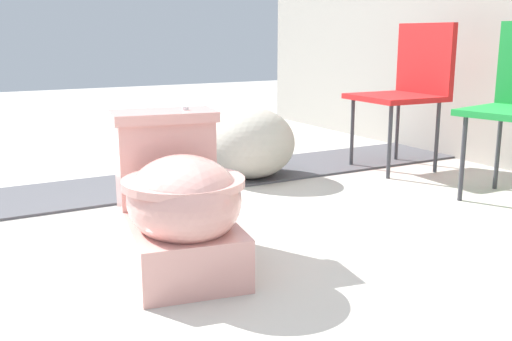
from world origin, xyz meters
name	(u,v)px	position (x,y,z in m)	size (l,w,h in m)	color
ground_plane	(150,270)	(0.00, 0.00, 0.00)	(14.00, 14.00, 0.00)	#B7B2A8
gravel_strip	(169,182)	(-1.10, 0.50, 0.01)	(0.56, 8.00, 0.01)	#4C4C51
toilet	(178,204)	(0.01, 0.10, 0.22)	(0.69, 0.48, 0.52)	#E09E93
folding_chair_left	(410,81)	(-0.77, 1.86, 0.51)	(0.46, 0.46, 0.83)	red
boulder_near	(250,143)	(-1.00, 0.93, 0.20)	(0.51, 0.49, 0.39)	#ADA899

